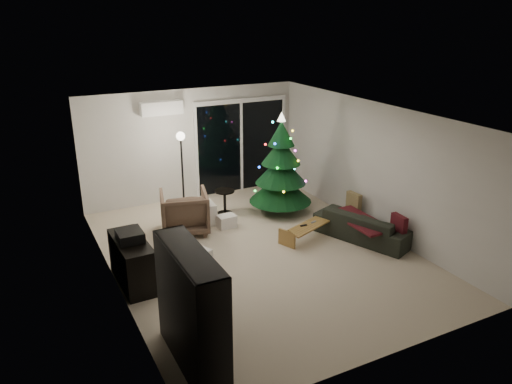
# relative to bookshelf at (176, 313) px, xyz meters

# --- Properties ---
(room) EXTENTS (6.50, 7.51, 2.60)m
(room) POSITION_rel_bookshelf_xyz_m (2.71, 3.74, 0.26)
(room) COLOR beige
(room) RESTS_ON ground
(bookshelf) EXTENTS (0.87, 1.55, 1.51)m
(bookshelf) POSITION_rel_bookshelf_xyz_m (0.00, 0.00, 0.00)
(bookshelf) COLOR black
(bookshelf) RESTS_ON floor
(media_cabinet) EXTENTS (0.48, 1.21, 0.75)m
(media_cabinet) POSITION_rel_bookshelf_xyz_m (0.00, 2.23, -0.38)
(media_cabinet) COLOR black
(media_cabinet) RESTS_ON floor
(stereo) EXTENTS (0.38, 0.45, 0.16)m
(stereo) POSITION_rel_bookshelf_xyz_m (0.00, 2.23, 0.07)
(stereo) COLOR black
(stereo) RESTS_ON media_cabinet
(armchair) EXTENTS (1.08, 1.10, 0.83)m
(armchair) POSITION_rel_bookshelf_xyz_m (1.39, 3.73, -0.34)
(armchair) COLOR brown
(armchair) RESTS_ON floor
(ottoman) EXTENTS (0.51, 0.51, 0.44)m
(ottoman) POSITION_rel_bookshelf_xyz_m (1.84, 3.95, -0.54)
(ottoman) COLOR white
(ottoman) RESTS_ON floor
(cardboard_box_a) EXTENTS (0.55, 0.50, 0.32)m
(cardboard_box_a) POSITION_rel_bookshelf_xyz_m (1.05, 2.21, -0.59)
(cardboard_box_a) COLOR silver
(cardboard_box_a) RESTS_ON floor
(cardboard_box_b) EXTENTS (0.37, 0.28, 0.25)m
(cardboard_box_b) POSITION_rel_bookshelf_xyz_m (2.20, 3.55, -0.63)
(cardboard_box_b) COLOR silver
(cardboard_box_b) RESTS_ON floor
(side_table) EXTENTS (0.46, 0.46, 0.53)m
(side_table) POSITION_rel_bookshelf_xyz_m (2.46, 4.22, -0.49)
(side_table) COLOR black
(side_table) RESTS_ON floor
(floor_lamp) EXTENTS (0.28, 0.28, 1.76)m
(floor_lamp) POSITION_rel_bookshelf_xyz_m (1.64, 4.48, 0.12)
(floor_lamp) COLOR black
(floor_lamp) RESTS_ON floor
(sofa) EXTENTS (1.35, 1.99, 0.54)m
(sofa) POSITION_rel_bookshelf_xyz_m (4.30, 1.88, -0.49)
(sofa) COLOR black
(sofa) RESTS_ON floor
(sofa_throw) EXTENTS (0.58, 1.33, 0.04)m
(sofa_throw) POSITION_rel_bookshelf_xyz_m (4.20, 1.88, -0.37)
(sofa_throw) COLOR maroon
(sofa_throw) RESTS_ON sofa
(cushion_a) EXTENTS (0.14, 0.36, 0.36)m
(cushion_a) POSITION_rel_bookshelf_xyz_m (4.55, 2.53, -0.27)
(cushion_a) COLOR #8B7652
(cushion_a) RESTS_ON sofa
(cushion_b) EXTENTS (0.13, 0.36, 0.36)m
(cushion_b) POSITION_rel_bookshelf_xyz_m (4.55, 1.23, -0.27)
(cushion_b) COLOR maroon
(cushion_b) RESTS_ON sofa
(coffee_table) EXTENTS (1.13, 0.74, 0.34)m
(coffee_table) POSITION_rel_bookshelf_xyz_m (3.34, 2.25, -0.59)
(coffee_table) COLOR olive
(coffee_table) RESTS_ON floor
(remote_a) EXTENTS (0.13, 0.04, 0.02)m
(remote_a) POSITION_rel_bookshelf_xyz_m (3.19, 2.25, -0.41)
(remote_a) COLOR black
(remote_a) RESTS_ON coffee_table
(remote_b) EXTENTS (0.13, 0.08, 0.02)m
(remote_b) POSITION_rel_bookshelf_xyz_m (3.44, 2.30, -0.41)
(remote_b) COLOR slate
(remote_b) RESTS_ON coffee_table
(christmas_tree) EXTENTS (1.59, 1.59, 2.16)m
(christmas_tree) POSITION_rel_bookshelf_xyz_m (3.57, 3.79, 0.32)
(christmas_tree) COLOR #093414
(christmas_tree) RESTS_ON floor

